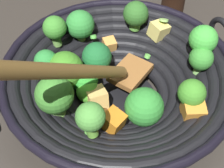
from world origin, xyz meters
The scene contains 2 objects.
ground_plane centered at (0.00, 0.00, 0.00)m, with size 4.00×4.00×0.00m, color #332D28.
wok centered at (0.00, 0.00, 0.06)m, with size 0.37×0.37×0.25m.
Camera 1 is at (-0.03, 0.35, 0.43)m, focal length 52.19 mm.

